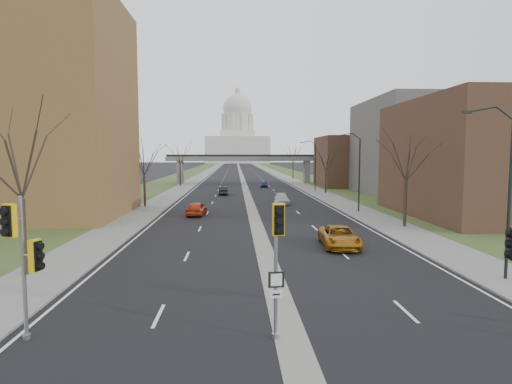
{
  "coord_description": "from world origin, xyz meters",
  "views": [
    {
      "loc": [
        -1.93,
        -14.63,
        6.4
      ],
      "look_at": [
        -0.71,
        10.33,
        4.22
      ],
      "focal_mm": 30.0,
      "sensor_mm": 36.0,
      "label": 1
    }
  ],
  "objects": [
    {
      "name": "pedestrian_bridge",
      "position": [
        0.0,
        80.0,
        4.84
      ],
      "size": [
        34.0,
        3.0,
        6.45
      ],
      "color": "slate",
      "rests_on": "ground"
    },
    {
      "name": "commercial_block_far",
      "position": [
        22.0,
        70.0,
        5.0
      ],
      "size": [
        14.0,
        14.0,
        10.0
      ],
      "primitive_type": "cube",
      "color": "#4F3724",
      "rests_on": "ground"
    },
    {
      "name": "median_strip",
      "position": [
        0.0,
        150.0,
        0.0
      ],
      "size": [
        1.2,
        600.0,
        0.02
      ],
      "primitive_type": "cube",
      "color": "gray",
      "rests_on": "ground"
    },
    {
      "name": "tree_right_c",
      "position": [
        13.0,
        95.0,
        7.04
      ],
      "size": [
        7.65,
        7.65,
        9.99
      ],
      "color": "#382B21",
      "rests_on": "sidewalk_right"
    },
    {
      "name": "grass_verge_left",
      "position": [
        -18.0,
        150.0,
        0.05
      ],
      "size": [
        8.0,
        600.0,
        0.1
      ],
      "primitive_type": "cube",
      "color": "#304821",
      "rests_on": "ground"
    },
    {
      "name": "car_left_near",
      "position": [
        -6.01,
        30.4,
        0.74
      ],
      "size": [
        2.15,
        4.49,
        1.48
      ],
      "primitive_type": "imported",
      "rotation": [
        0.0,
        0.0,
        3.05
      ],
      "color": "#B63214",
      "rests_on": "ground"
    },
    {
      "name": "car_right_mid",
      "position": [
        4.06,
        40.28,
        0.67
      ],
      "size": [
        2.03,
        4.68,
        1.34
      ],
      "primitive_type": "imported",
      "rotation": [
        0.0,
        0.0,
        -0.03
      ],
      "color": "#B1B1B9",
      "rests_on": "ground"
    },
    {
      "name": "car_left_far",
      "position": [
        -3.87,
        53.62,
        0.66
      ],
      "size": [
        1.57,
        4.06,
        1.32
      ],
      "primitive_type": "imported",
      "rotation": [
        0.0,
        0.0,
        3.18
      ],
      "color": "black",
      "rests_on": "ground"
    },
    {
      "name": "ground",
      "position": [
        0.0,
        0.0,
        0.0
      ],
      "size": [
        700.0,
        700.0,
        0.0
      ],
      "primitive_type": "plane",
      "color": "black",
      "rests_on": "ground"
    },
    {
      "name": "signal_pole_left",
      "position": [
        -9.06,
        -0.15,
        3.29
      ],
      "size": [
        1.09,
        0.84,
        5.02
      ],
      "rotation": [
        0.0,
        0.0,
        -0.29
      ],
      "color": "gray",
      "rests_on": "ground"
    },
    {
      "name": "tree_left_b",
      "position": [
        -13.0,
        38.0,
        6.23
      ],
      "size": [
        6.75,
        6.75,
        8.81
      ],
      "color": "#382B21",
      "rests_on": "sidewalk_left"
    },
    {
      "name": "tree_left_a",
      "position": [
        -13.0,
        8.0,
        6.64
      ],
      "size": [
        7.2,
        7.2,
        9.4
      ],
      "color": "#382B21",
      "rests_on": "sidewalk_left"
    },
    {
      "name": "commercial_block_mid",
      "position": [
        28.0,
        52.0,
        7.5
      ],
      "size": [
        18.0,
        22.0,
        15.0
      ],
      "primitive_type": "cube",
      "color": "#605D58",
      "rests_on": "ground"
    },
    {
      "name": "sidewalk_right",
      "position": [
        12.0,
        150.0,
        0.06
      ],
      "size": [
        4.0,
        600.0,
        0.12
      ],
      "primitive_type": "cube",
      "color": "gray",
      "rests_on": "ground"
    },
    {
      "name": "tree_left_c",
      "position": [
        -13.0,
        72.0,
        7.04
      ],
      "size": [
        7.65,
        7.65,
        9.99
      ],
      "color": "#382B21",
      "rests_on": "sidewalk_left"
    },
    {
      "name": "capitol",
      "position": [
        0.0,
        320.0,
        18.6
      ],
      "size": [
        48.0,
        42.0,
        55.75
      ],
      "color": "silver",
      "rests_on": "ground"
    },
    {
      "name": "tree_right_a",
      "position": [
        13.0,
        22.0,
        6.64
      ],
      "size": [
        7.2,
        7.2,
        9.4
      ],
      "color": "#382B21",
      "rests_on": "sidewalk_right"
    },
    {
      "name": "sidewalk_left",
      "position": [
        -12.0,
        150.0,
        0.06
      ],
      "size": [
        4.0,
        600.0,
        0.12
      ],
      "primitive_type": "cube",
      "color": "gray",
      "rests_on": "ground"
    },
    {
      "name": "tree_right_b",
      "position": [
        13.0,
        55.0,
        5.82
      ],
      "size": [
        6.3,
        6.3,
        8.22
      ],
      "color": "#382B21",
      "rests_on": "sidewalk_right"
    },
    {
      "name": "commercial_block_near",
      "position": [
        24.0,
        28.0,
        6.0
      ],
      "size": [
        16.0,
        20.0,
        12.0
      ],
      "primitive_type": "cube",
      "color": "#4F3724",
      "rests_on": "ground"
    },
    {
      "name": "streetlight_far",
      "position": [
        10.99,
        58.0,
        6.95
      ],
      "size": [
        2.61,
        0.2,
        8.7
      ],
      "color": "black",
      "rests_on": "sidewalk_right"
    },
    {
      "name": "car_right_near",
      "position": [
        5.29,
        14.35,
        0.73
      ],
      "size": [
        2.74,
        5.39,
        1.46
      ],
      "primitive_type": "imported",
      "rotation": [
        0.0,
        0.0,
        -0.06
      ],
      "color": "#A26211",
      "rests_on": "ground"
    },
    {
      "name": "car_right_far",
      "position": [
        3.78,
        69.5,
        0.63
      ],
      "size": [
        1.77,
        3.81,
        1.26
      ],
      "primitive_type": "imported",
      "rotation": [
        0.0,
        0.0,
        -0.08
      ],
      "color": "navy",
      "rests_on": "ground"
    },
    {
      "name": "streetlight_mid",
      "position": [
        10.99,
        32.0,
        6.95
      ],
      "size": [
        2.61,
        0.2,
        8.7
      ],
      "color": "black",
      "rests_on": "sidewalk_right"
    },
    {
      "name": "road_surface",
      "position": [
        0.0,
        150.0,
        0.01
      ],
      "size": [
        20.0,
        600.0,
        0.01
      ],
      "primitive_type": "cube",
      "color": "black",
      "rests_on": "ground"
    },
    {
      "name": "streetlight_near",
      "position": [
        10.99,
        6.0,
        6.95
      ],
      "size": [
        2.61,
        0.2,
        8.7
      ],
      "color": "black",
      "rests_on": "sidewalk_right"
    },
    {
      "name": "signal_pole_median",
      "position": [
        -0.53,
        -0.54,
        3.36
      ],
      "size": [
        0.56,
        0.79,
        4.83
      ],
      "rotation": [
        0.0,
        0.0,
        0.08
      ],
      "color": "gray",
      "rests_on": "ground"
    },
    {
      "name": "grass_verge_right",
      "position": [
        18.0,
        150.0,
        0.05
      ],
      "size": [
        8.0,
        600.0,
        0.1
      ],
      "primitive_type": "cube",
      "color": "#304821",
      "rests_on": "ground"
    }
  ]
}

